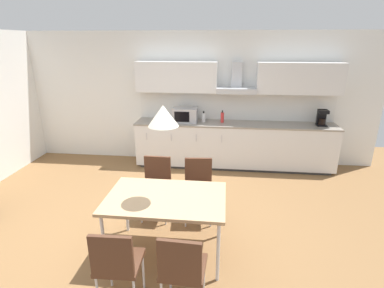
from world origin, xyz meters
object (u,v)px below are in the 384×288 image
Objects in this scene: coffee_maker at (322,118)px; chair_near_left at (116,261)px; chair_far_left at (156,181)px; chair_far_right at (198,183)px; dining_table at (166,200)px; bottle_red at (222,117)px; microwave at (185,115)px; pendant_lamp at (163,116)px; bottle_white at (203,117)px; chair_near_right at (182,266)px.

chair_near_left is at bearing -127.39° from coffee_maker.
chair_far_right is at bearing -0.03° from chair_far_left.
bottle_red is at bearing 78.14° from dining_table.
microwave is 2.00m from chair_far_left.
dining_table is 4.19× the size of pendant_lamp.
microwave is 2.83m from pendant_lamp.
pendant_lamp is (-0.59, -2.79, 0.68)m from bottle_red.
chair_near_left is at bearing -98.10° from bottle_white.
microwave reaches higher than chair_near_left.
dining_table is (0.14, -2.75, -0.34)m from microwave.
chair_near_left is 1.00× the size of chair_far_left.
chair_far_right is at bearing 70.25° from pendant_lamp.
microwave is 2.03× the size of bottle_red.
bottle_red is 1.12× the size of bottle_white.
dining_table is at bearing -69.88° from chair_far_left.
microwave is at bearing 87.53° from chair_near_left.
coffee_maker reaches higher than chair_far_left.
dining_table is at bearing 109.95° from chair_near_right.
microwave is 2.27× the size of bottle_white.
chair_near_left reaches higher than dining_table.
chair_near_right is (0.08, -3.62, -0.46)m from bottle_white.
chair_far_left is (-0.89, -1.97, -0.47)m from bottle_red.
chair_far_left is (-0.00, 1.64, 0.00)m from chair_near_left.
bottle_red reaches higher than dining_table.
microwave reaches higher than chair_far_right.
bottle_red is 2.21m from chair_far_left.
chair_near_left is 0.60m from chair_near_right.
chair_near_right is (0.60, -1.64, 0.00)m from chair_far_left.
chair_far_left is 2.72× the size of pendant_lamp.
chair_near_left is 1.74m from chair_far_right.
chair_far_right is at bearing 70.25° from dining_table.
bottle_white is 0.24× the size of chair_near_left.
chair_far_left is (-0.52, -1.98, -0.46)m from bottle_white.
microwave is at bearing 93.01° from dining_table.
dining_table is (-0.59, -2.79, -0.30)m from bottle_red.
chair_far_right is 1.45m from pendant_lamp.
bottle_white is 3.65m from chair_near_right.
pendant_lamp is (-2.45, -2.78, 0.64)m from coffee_maker.
chair_near_left is (-0.30, -0.82, -0.17)m from dining_table.
pendant_lamp is (-0.30, 0.82, 1.16)m from chair_near_right.
chair_near_left is 1.64m from chair_far_left.
chair_near_right is (0.44, -3.57, -0.51)m from microwave.
coffee_maker is at bearing 59.10° from chair_near_right.
coffee_maker is at bearing 52.61° from chair_near_left.
chair_near_left is 1.00× the size of chair_far_right.
bottle_white is 0.24× the size of chair_far_left.
microwave is 2.59m from coffee_maker.
coffee_maker reaches higher than bottle_red.
microwave reaches higher than bottle_white.
chair_near_right is at bearing -82.94° from microwave.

